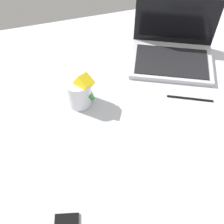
{
  "coord_description": "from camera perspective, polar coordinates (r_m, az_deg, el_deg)",
  "views": [
    {
      "loc": [
        -54.24,
        -48.87,
        102.2
      ],
      "look_at": [
        -39.37,
        7.6,
        24.0
      ],
      "focal_mm": 46.68,
      "sensor_mm": 36.0,
      "label": 1
    }
  ],
  "objects": [
    {
      "name": "charger_cable",
      "position": [
        1.12,
        15.02,
        2.56
      ],
      "size": [
        15.86,
        7.25,
        0.6
      ],
      "primitive_type": "cube",
      "rotation": [
        0.0,
        0.0,
        -0.41
      ],
      "color": "black",
      "rests_on": "bed_mattress"
    },
    {
      "name": "snack_cup",
      "position": [
        1.04,
        -6.35,
        3.98
      ],
      "size": [
        10.57,
        9.07,
        14.34
      ],
      "color": "silver",
      "rests_on": "bed_mattress"
    },
    {
      "name": "laptop",
      "position": [
        1.24,
        11.76,
        11.85
      ],
      "size": [
        39.24,
        33.75,
        23.0
      ],
      "rotation": [
        0.0,
        0.0,
        -0.39
      ],
      "color": "#B7BABC",
      "rests_on": "bed_mattress"
    },
    {
      "name": "bed_mattress",
      "position": [
        1.18,
        19.78,
        -3.3
      ],
      "size": [
        180.0,
        140.0,
        18.0
      ],
      "primitive_type": "cube",
      "color": "#B7BCC6",
      "rests_on": "ground"
    }
  ]
}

